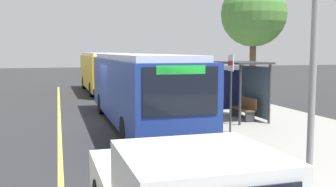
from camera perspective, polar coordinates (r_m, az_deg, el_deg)
name	(u,v)px	position (r m, az deg, el deg)	size (l,w,h in m)	color
ground_plane	(111,121)	(17.81, -8.22, -3.92)	(120.00, 120.00, 0.00)	#2B2B2D
sidewalk_curb	(235,114)	(19.47, 9.60, -2.86)	(44.00, 6.40, 0.15)	gray
lane_stripe_center	(59,123)	(17.68, -15.32, -4.14)	(36.00, 0.14, 0.01)	#E0D64C
transit_bus_main	(139,87)	(16.45, -4.22, 0.99)	(11.59, 2.66, 2.95)	navy
transit_bus_second	(103,71)	(30.35, -9.34, 3.25)	(10.17, 2.75, 2.95)	gold
bus_shelter	(242,78)	(17.59, 10.63, 2.21)	(2.90, 1.60, 2.48)	#333338
waiting_bench	(244,108)	(17.45, 10.84, -2.07)	(1.60, 0.48, 0.95)	brown
route_sign_post	(231,83)	(14.41, 8.99, 1.56)	(0.44, 0.08, 2.80)	#333338
street_tree_near_shelter	(254,14)	(23.40, 12.19, 11.05)	(3.71, 3.71, 6.89)	brown
utility_pole	(314,39)	(9.82, 20.24, 7.32)	(0.16, 0.16, 6.40)	gray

